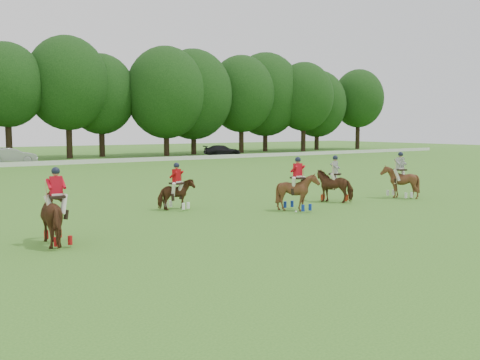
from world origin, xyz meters
TOP-DOWN VIEW (x-y plane):
  - ground at (0.00, 0.00)m, footprint 180.00×180.00m
  - tree_line at (0.26, 48.05)m, footprint 117.98×14.32m
  - boundary_rail at (0.00, 38.00)m, footprint 120.00×0.10m
  - car_mid at (-0.94, 42.50)m, footprint 4.83×1.75m
  - car_right at (24.22, 42.50)m, footprint 5.10×3.31m
  - polo_red_a at (-7.46, 2.09)m, footprint 1.30×2.11m
  - polo_red_b at (-1.07, 6.26)m, footprint 1.71×1.61m
  - polo_red_c at (3.21, 3.00)m, footprint 1.38×1.54m
  - polo_stripe_a at (6.60, 4.17)m, footprint 1.80×2.03m
  - polo_stripe_b at (10.38, 3.27)m, footprint 1.50×1.66m
  - polo_ball at (2.82, 2.63)m, footprint 0.09×0.09m

SIDE VIEW (x-z plane):
  - ground at x=0.00m, z-range 0.00..0.00m
  - polo_ball at x=2.82m, z-range 0.00..0.09m
  - boundary_rail at x=0.00m, z-range 0.00..0.44m
  - car_right at x=24.22m, z-range 0.00..1.38m
  - polo_red_b at x=-1.07m, z-range -0.32..1.79m
  - car_mid at x=-0.94m, z-range 0.00..1.58m
  - polo_stripe_a at x=6.60m, z-range -0.32..1.98m
  - polo_red_c at x=3.21m, z-range -0.33..2.06m
  - polo_stripe_b at x=10.38m, z-range -0.33..2.08m
  - polo_red_a at x=-7.46m, z-range -0.32..2.12m
  - tree_line at x=0.26m, z-range 0.86..15.60m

